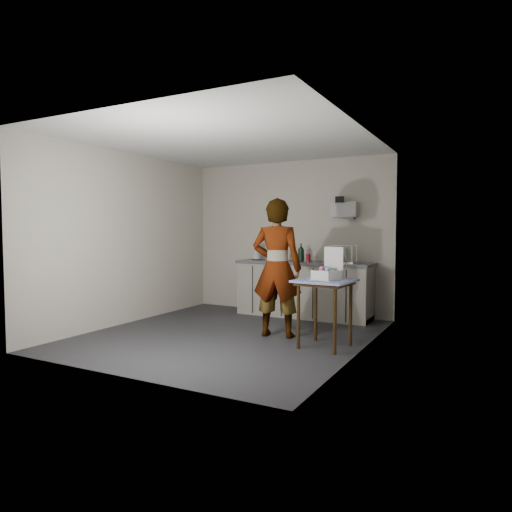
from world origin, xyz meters
The scene contains 15 objects.
ground centered at (0.00, 0.00, 0.00)m, with size 4.00×4.00×0.00m, color #28282D.
wall_back centered at (0.00, 1.99, 1.30)m, with size 3.60×0.02×2.60m, color beige.
wall_right centered at (1.79, 0.00, 1.30)m, with size 0.02×4.00×2.60m, color beige.
wall_left centered at (-1.79, 0.00, 1.30)m, with size 0.02×4.00×2.60m, color beige.
ceiling centered at (0.00, 0.00, 2.60)m, with size 3.60×4.00×0.01m, color white.
kitchen_counter centered at (0.40, 1.70, 0.43)m, with size 2.24×0.62×0.91m.
wall_shelf centered at (1.00, 1.92, 1.75)m, with size 0.42×0.18×0.37m.
side_table centered at (1.36, -0.01, 0.72)m, with size 0.70×0.70×0.83m.
standing_man centered at (0.61, 0.23, 0.92)m, with size 0.67×0.44×1.84m, color #B2A593.
soap_bottle centered at (0.35, 1.69, 1.06)m, with size 0.11×0.11×0.29m, color black.
soda_can centered at (0.48, 1.69, 0.97)m, with size 0.07×0.07×0.13m, color red.
dark_bottle centered at (0.06, 1.74, 1.03)m, with size 0.07×0.07×0.24m, color black.
paper_towel centered at (-0.47, 1.69, 1.05)m, with size 0.17×0.17×0.30m.
dish_rack centered at (1.04, 1.72, 0.97)m, with size 0.40×0.30×0.28m.
bakery_box centered at (1.39, 0.00, 0.92)m, with size 0.35×0.36×0.39m.
Camera 1 is at (3.19, -5.24, 1.43)m, focal length 32.00 mm.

